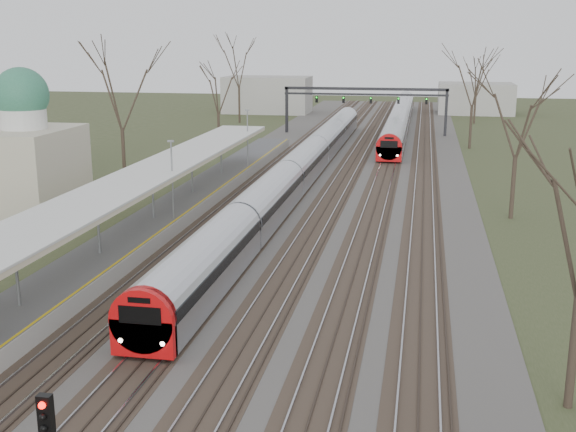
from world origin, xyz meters
TOP-DOWN VIEW (x-y plane):
  - track_bed at (0.26, 55.00)m, footprint 24.00×160.00m
  - platform at (-9.05, 37.50)m, footprint 3.50×69.00m
  - canopy at (-9.05, 32.99)m, footprint 4.10×50.00m
  - dome_building at (-21.71, 38.00)m, footprint 10.00×8.00m
  - signal_gantry at (0.29, 84.99)m, footprint 21.00×0.59m
  - tree_west_far at (-17.00, 48.00)m, footprint 5.50×5.50m
  - tree_east_far at (14.00, 42.00)m, footprint 5.00×5.00m
  - train_near at (-2.50, 52.90)m, footprint 2.62×75.21m
  - train_far at (4.50, 92.59)m, footprint 2.62×60.21m

SIDE VIEW (x-z plane):
  - track_bed at x=0.26m, z-range -0.05..0.17m
  - platform at x=-9.05m, z-range 0.00..1.00m
  - train_near at x=-2.50m, z-range -0.05..3.00m
  - train_far at x=4.50m, z-range -0.05..3.00m
  - dome_building at x=-21.71m, z-range -1.43..8.87m
  - canopy at x=-9.05m, z-range 2.37..5.48m
  - signal_gantry at x=0.29m, z-range 1.87..7.95m
  - tree_east_far at x=14.00m, z-range 2.14..12.44m
  - tree_west_far at x=-17.00m, z-range 2.35..13.68m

